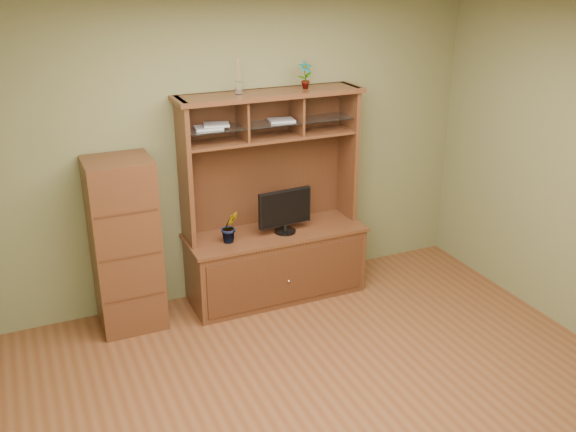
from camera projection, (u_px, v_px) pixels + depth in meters
room at (350, 232)px, 4.04m from camera, size 4.54×4.04×2.74m
media_hutch at (275, 243)px, 5.89m from camera, size 1.66×0.61×1.90m
monitor at (285, 211)px, 5.72m from camera, size 0.50×0.19×0.40m
orchid_plant at (230, 227)px, 5.55m from camera, size 0.17×0.14×0.29m
top_plant at (305, 75)px, 5.52m from camera, size 0.13×0.09×0.24m
reed_diffuser at (238, 80)px, 5.30m from camera, size 0.06×0.06×0.30m
magazines at (235, 124)px, 5.42m from camera, size 0.91×0.21×0.04m
side_cabinet at (125, 245)px, 5.32m from camera, size 0.53×0.48×1.48m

